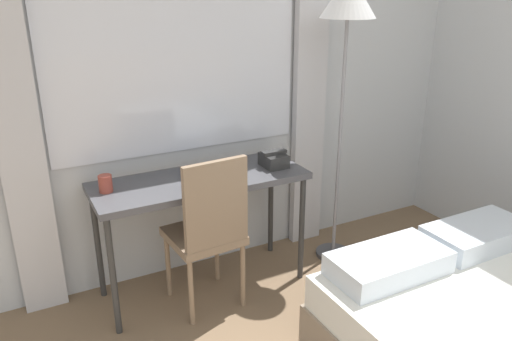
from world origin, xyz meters
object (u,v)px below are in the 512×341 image
at_px(desk, 201,188).
at_px(book, 206,172).
at_px(standing_lamp, 348,16).
at_px(telephone, 274,159).
at_px(desk_chair, 209,227).
at_px(mug, 105,184).

distance_m(desk, book, 0.11).
bearing_deg(book, standing_lamp, -6.85).
distance_m(standing_lamp, telephone, 0.99).
height_order(desk, book, book).
distance_m(desk_chair, mug, 0.63).
xyz_separation_m(desk_chair, mug, (-0.50, 0.27, 0.27)).
bearing_deg(desk_chair, book, 64.96).
height_order(desk, desk_chair, desk_chair).
bearing_deg(mug, desk, -4.61).
bearing_deg(desk, book, 37.74).
distance_m(desk, desk_chair, 0.27).
relative_size(standing_lamp, book, 5.91).
height_order(desk_chair, standing_lamp, standing_lamp).
relative_size(desk, mug, 13.13).
xyz_separation_m(standing_lamp, telephone, (-0.49, 0.03, -0.86)).
bearing_deg(desk, desk_chair, -102.02).
bearing_deg(desk, mug, 175.39).
relative_size(standing_lamp, mug, 19.48).
relative_size(desk, desk_chair, 1.33).
distance_m(desk, telephone, 0.50).
bearing_deg(mug, book, -0.14).
bearing_deg(telephone, desk, 176.05).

